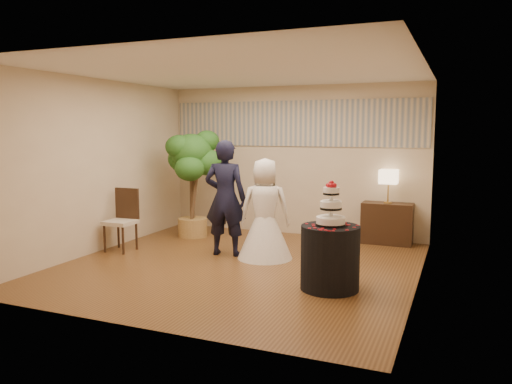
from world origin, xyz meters
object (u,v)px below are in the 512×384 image
at_px(table_lamp, 388,186).
at_px(side_chair, 120,220).
at_px(cake_table, 330,258).
at_px(ficus_tree, 192,183).
at_px(console, 387,223).
at_px(groom, 225,198).
at_px(wedding_cake, 331,203).
at_px(bride, 265,209).

distance_m(table_lamp, side_chair, 4.57).
height_order(cake_table, ficus_tree, ficus_tree).
height_order(console, ficus_tree, ficus_tree).
distance_m(console, table_lamp, 0.65).
height_order(groom, side_chair, groom).
bearing_deg(cake_table, table_lamp, 83.92).
relative_size(console, ficus_tree, 0.43).
xyz_separation_m(cake_table, wedding_cake, (0.00, 0.00, 0.68)).
bearing_deg(side_chair, cake_table, -10.44).
bearing_deg(wedding_cake, groom, 151.66).
height_order(bride, ficus_tree, ficus_tree).
bearing_deg(cake_table, bride, 139.81).
height_order(table_lamp, ficus_tree, ficus_tree).
bearing_deg(cake_table, side_chair, 170.33).
distance_m(groom, side_chair, 1.81).
bearing_deg(bride, side_chair, -8.56).
relative_size(cake_table, side_chair, 0.79).
distance_m(groom, cake_table, 2.28).
bearing_deg(wedding_cake, ficus_tree, 146.61).
bearing_deg(table_lamp, wedding_cake, -96.08).
bearing_deg(side_chair, bride, 10.66).
relative_size(groom, ficus_tree, 0.91).
distance_m(table_lamp, ficus_tree, 3.53).
relative_size(cake_table, ficus_tree, 0.40).
relative_size(cake_table, wedding_cake, 1.43).
height_order(bride, cake_table, bride).
height_order(cake_table, wedding_cake, wedding_cake).
bearing_deg(wedding_cake, console, 83.92).
relative_size(groom, wedding_cake, 3.25).
height_order(groom, wedding_cake, groom).
height_order(wedding_cake, side_chair, wedding_cake).
xyz_separation_m(bride, ficus_tree, (-1.83, 0.97, 0.23)).
distance_m(console, ficus_tree, 3.59).
height_order(cake_table, table_lamp, table_lamp).
distance_m(groom, table_lamp, 2.88).
relative_size(table_lamp, side_chair, 0.57).
distance_m(groom, bride, 0.67).
relative_size(bride, table_lamp, 2.68).
bearing_deg(side_chair, table_lamp, 28.42).
bearing_deg(groom, bride, 174.72).
bearing_deg(table_lamp, cake_table, -96.08).
height_order(wedding_cake, ficus_tree, ficus_tree).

